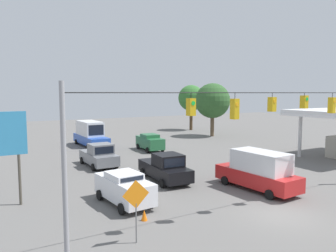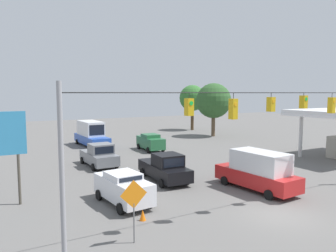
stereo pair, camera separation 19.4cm
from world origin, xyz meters
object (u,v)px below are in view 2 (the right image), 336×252
(sedan_white_parked_shoulder, at_px, (123,187))
(pickup_truck_grey_withflow_far, at_px, (99,155))
(box_truck_blue_withflow_deep, at_px, (91,134))
(box_truck_red_crossing_near, at_px, (258,171))
(tree_horizon_right, at_px, (192,98))
(work_zone_sign, at_px, (134,199))
(sedan_green_oncoming_deep, at_px, (150,142))
(pickup_truck_black_withflow_mid, at_px, (165,168))
(traffic_cone_third, at_px, (106,189))
(traffic_cone_second, at_px, (121,200))
(traffic_cone_nearest, at_px, (143,215))
(overhead_signal_span, at_px, (271,127))
(tree_horizon_left, at_px, (214,101))

(sedan_white_parked_shoulder, distance_m, pickup_truck_grey_withflow_far, 10.73)
(pickup_truck_grey_withflow_far, height_order, box_truck_blue_withflow_deep, box_truck_blue_withflow_deep)
(box_truck_red_crossing_near, relative_size, box_truck_blue_withflow_deep, 0.83)
(sedan_white_parked_shoulder, relative_size, pickup_truck_grey_withflow_far, 0.92)
(box_truck_blue_withflow_deep, height_order, tree_horizon_right, tree_horizon_right)
(box_truck_blue_withflow_deep, xyz_separation_m, work_zone_sign, (6.22, 27.32, 0.47))
(sedan_green_oncoming_deep, xyz_separation_m, work_zone_sign, (11.20, 20.66, 1.00))
(pickup_truck_black_withflow_mid, bearing_deg, box_truck_blue_withflow_deep, -89.97)
(box_truck_red_crossing_near, relative_size, traffic_cone_third, 10.84)
(pickup_truck_grey_withflow_far, bearing_deg, traffic_cone_third, 74.82)
(box_truck_blue_withflow_deep, xyz_separation_m, traffic_cone_second, (4.87, 22.41, -1.23))
(box_truck_blue_withflow_deep, height_order, traffic_cone_nearest, box_truck_blue_withflow_deep)
(overhead_signal_span, bearing_deg, sedan_green_oncoming_deep, -98.38)
(box_truck_blue_withflow_deep, relative_size, traffic_cone_third, 13.11)
(tree_horizon_right, bearing_deg, overhead_signal_span, 62.08)
(box_truck_red_crossing_near, relative_size, tree_horizon_right, 0.77)
(work_zone_sign, height_order, tree_horizon_right, tree_horizon_right)
(sedan_white_parked_shoulder, height_order, tree_horizon_right, tree_horizon_right)
(overhead_signal_span, bearing_deg, sedan_white_parked_shoulder, -38.03)
(pickup_truck_grey_withflow_far, relative_size, sedan_green_oncoming_deep, 1.12)
(overhead_signal_span, xyz_separation_m, pickup_truck_black_withflow_mid, (1.91, -8.49, -3.76))
(work_zone_sign, relative_size, tree_horizon_left, 0.35)
(traffic_cone_third, bearing_deg, pickup_truck_grey_withflow_far, -105.18)
(traffic_cone_nearest, bearing_deg, tree_horizon_left, -133.64)
(traffic_cone_second, relative_size, traffic_cone_third, 1.00)
(sedan_green_oncoming_deep, height_order, traffic_cone_nearest, sedan_green_oncoming_deep)
(sedan_white_parked_shoulder, bearing_deg, sedan_green_oncoming_deep, -121.81)
(traffic_cone_third, height_order, work_zone_sign, work_zone_sign)
(box_truck_red_crossing_near, bearing_deg, traffic_cone_second, -10.95)
(pickup_truck_black_withflow_mid, xyz_separation_m, traffic_cone_second, (4.88, 3.47, -0.69))
(tree_horizon_right, bearing_deg, sedan_green_oncoming_deep, 43.34)
(overhead_signal_span, distance_m, sedan_white_parked_shoulder, 9.20)
(sedan_white_parked_shoulder, bearing_deg, pickup_truck_black_withflow_mid, -144.83)
(pickup_truck_black_withflow_mid, height_order, traffic_cone_second, pickup_truck_black_withflow_mid)
(pickup_truck_black_withflow_mid, bearing_deg, overhead_signal_span, 102.69)
(pickup_truck_black_withflow_mid, distance_m, tree_horizon_right, 34.69)
(tree_horizon_left, bearing_deg, overhead_signal_span, 57.92)
(traffic_cone_second, height_order, work_zone_sign, work_zone_sign)
(box_truck_blue_withflow_deep, height_order, tree_horizon_left, tree_horizon_left)
(pickup_truck_black_withflow_mid, bearing_deg, tree_horizon_left, -135.42)
(box_truck_blue_withflow_deep, distance_m, traffic_cone_third, 20.34)
(pickup_truck_grey_withflow_far, bearing_deg, box_truck_red_crossing_near, 119.59)
(tree_horizon_left, bearing_deg, box_truck_red_crossing_near, 58.60)
(traffic_cone_nearest, height_order, tree_horizon_right, tree_horizon_right)
(pickup_truck_grey_withflow_far, xyz_separation_m, pickup_truck_black_withflow_mid, (-2.75, 7.24, 0.00))
(sedan_green_oncoming_deep, relative_size, tree_horizon_right, 0.57)
(traffic_cone_nearest, xyz_separation_m, work_zone_sign, (1.43, 2.13, 1.70))
(pickup_truck_grey_withflow_far, bearing_deg, traffic_cone_nearest, 81.35)
(sedan_white_parked_shoulder, distance_m, traffic_cone_nearest, 3.01)
(traffic_cone_second, bearing_deg, traffic_cone_nearest, 91.64)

